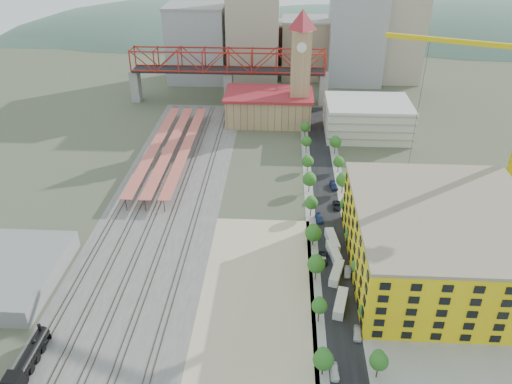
# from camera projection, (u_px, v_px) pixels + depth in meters

# --- Properties ---
(ground) EXTENTS (400.00, 400.00, 0.00)m
(ground) POSITION_uv_depth(u_px,v_px,m) (276.00, 224.00, 150.17)
(ground) COLOR #474C38
(ground) RESTS_ON ground
(ballast_strip) EXTENTS (36.00, 165.00, 0.06)m
(ballast_strip) POSITION_uv_depth(u_px,v_px,m) (170.00, 192.00, 166.98)
(ballast_strip) COLOR #605E59
(ballast_strip) RESTS_ON ground
(dirt_lot) EXTENTS (28.00, 67.00, 0.06)m
(dirt_lot) POSITION_uv_depth(u_px,v_px,m) (257.00, 294.00, 123.14)
(dirt_lot) COLOR tan
(dirt_lot) RESTS_ON ground
(street_asphalt) EXTENTS (12.00, 170.00, 0.06)m
(street_asphalt) POSITION_uv_depth(u_px,v_px,m) (326.00, 200.00, 162.35)
(street_asphalt) COLOR black
(street_asphalt) RESTS_ON ground
(sidewalk_west) EXTENTS (3.00, 170.00, 0.04)m
(sidewalk_west) POSITION_uv_depth(u_px,v_px,m) (309.00, 199.00, 162.62)
(sidewalk_west) COLOR gray
(sidewalk_west) RESTS_ON ground
(sidewalk_east) EXTENTS (3.00, 170.00, 0.04)m
(sidewalk_east) POSITION_uv_depth(u_px,v_px,m) (343.00, 200.00, 162.09)
(sidewalk_east) COLOR gray
(sidewalk_east) RESTS_ON ground
(construction_pad) EXTENTS (50.00, 90.00, 0.06)m
(construction_pad) POSITION_uv_depth(u_px,v_px,m) (446.00, 272.00, 130.74)
(construction_pad) COLOR gray
(construction_pad) RESTS_ON ground
(rail_tracks) EXTENTS (26.56, 160.00, 0.18)m
(rail_tracks) POSITION_uv_depth(u_px,v_px,m) (164.00, 191.00, 167.01)
(rail_tracks) COLOR #382B23
(rail_tracks) RESTS_ON ground
(platform_canopies) EXTENTS (16.00, 80.00, 4.12)m
(platform_canopies) POSITION_uv_depth(u_px,v_px,m) (171.00, 146.00, 188.98)
(platform_canopies) COLOR #CE504F
(platform_canopies) RESTS_ON ground
(station_hall) EXTENTS (38.00, 24.00, 13.10)m
(station_hall) POSITION_uv_depth(u_px,v_px,m) (269.00, 107.00, 217.88)
(station_hall) COLOR tan
(station_hall) RESTS_ON ground
(clock_tower) EXTENTS (12.00, 12.00, 52.00)m
(clock_tower) POSITION_uv_depth(u_px,v_px,m) (301.00, 58.00, 204.48)
(clock_tower) COLOR tan
(clock_tower) RESTS_ON ground
(parking_garage) EXTENTS (34.00, 26.00, 14.00)m
(parking_garage) POSITION_uv_depth(u_px,v_px,m) (367.00, 118.00, 205.40)
(parking_garage) COLOR silver
(parking_garage) RESTS_ON ground
(truss_bridge) EXTENTS (94.00, 9.60, 25.60)m
(truss_bridge) POSITION_uv_depth(u_px,v_px,m) (228.00, 64.00, 232.58)
(truss_bridge) COLOR gray
(truss_bridge) RESTS_ON ground
(construction_building) EXTENTS (44.60, 50.60, 18.80)m
(construction_building) POSITION_uv_depth(u_px,v_px,m) (441.00, 242.00, 126.18)
(construction_building) COLOR #FFF715
(construction_building) RESTS_ON ground
(warehouse) EXTENTS (22.00, 32.00, 5.00)m
(warehouse) POSITION_uv_depth(u_px,v_px,m) (13.00, 274.00, 126.15)
(warehouse) COLOR gray
(warehouse) RESTS_ON ground
(street_trees) EXTENTS (15.40, 124.40, 8.00)m
(street_trees) POSITION_uv_depth(u_px,v_px,m) (328.00, 217.00, 153.73)
(street_trees) COLOR #215F1C
(street_trees) RESTS_ON ground
(skyline) EXTENTS (133.00, 46.00, 60.00)m
(skyline) POSITION_uv_depth(u_px,v_px,m) (297.00, 37.00, 261.28)
(skyline) COLOR #9EA0A3
(skyline) RESTS_ON ground
(distant_hills) EXTENTS (647.00, 264.00, 227.00)m
(distant_hills) POSITION_uv_depth(u_px,v_px,m) (335.00, 131.00, 412.48)
(distant_hills) COLOR #4C6B59
(distant_hills) RESTS_ON ground
(locomotive) EXTENTS (3.11, 24.03, 6.01)m
(locomotive) POSITION_uv_depth(u_px,v_px,m) (23.00, 370.00, 100.44)
(locomotive) COLOR black
(locomotive) RESTS_ON ground
(site_trailer_a) EXTENTS (4.49, 9.61, 2.54)m
(site_trailer_a) POSITION_uv_depth(u_px,v_px,m) (340.00, 303.00, 118.61)
(site_trailer_a) COLOR silver
(site_trailer_a) RESTS_ON ground
(site_trailer_b) EXTENTS (4.77, 9.34, 2.47)m
(site_trailer_b) POSITION_uv_depth(u_px,v_px,m) (336.00, 273.00, 128.36)
(site_trailer_b) COLOR silver
(site_trailer_b) RESTS_ON ground
(site_trailer_c) EXTENTS (3.89, 8.94, 2.37)m
(site_trailer_c) POSITION_uv_depth(u_px,v_px,m) (334.00, 252.00, 136.05)
(site_trailer_c) COLOR silver
(site_trailer_c) RESTS_ON ground
(site_trailer_d) EXTENTS (3.77, 9.61, 2.56)m
(site_trailer_d) POSITION_uv_depth(u_px,v_px,m) (332.00, 240.00, 140.70)
(site_trailer_d) COLOR silver
(site_trailer_d) RESTS_ON ground
(car_0) EXTENTS (2.01, 4.76, 1.61)m
(car_0) POSITION_uv_depth(u_px,v_px,m) (334.00, 372.00, 101.88)
(car_0) COLOR white
(car_0) RESTS_ON ground
(car_1) EXTENTS (1.55, 4.10, 1.34)m
(car_1) POSITION_uv_depth(u_px,v_px,m) (323.00, 259.00, 134.15)
(car_1) COLOR #AFB0B5
(car_1) RESTS_ON ground
(car_2) EXTENTS (3.17, 6.00, 1.61)m
(car_2) POSITION_uv_depth(u_px,v_px,m) (323.00, 258.00, 134.37)
(car_2) COLOR black
(car_2) RESTS_ON ground
(car_3) EXTENTS (2.75, 5.31, 1.47)m
(car_3) POSITION_uv_depth(u_px,v_px,m) (319.00, 218.00, 151.57)
(car_3) COLOR navy
(car_3) RESTS_ON ground
(car_4) EXTENTS (2.50, 4.93, 1.61)m
(car_4) POSITION_uv_depth(u_px,v_px,m) (358.00, 333.00, 110.94)
(car_4) COLOR silver
(car_4) RESTS_ON ground
(car_5) EXTENTS (2.15, 4.84, 1.54)m
(car_5) POSITION_uv_depth(u_px,v_px,m) (347.00, 272.00, 129.57)
(car_5) COLOR #97979C
(car_5) RESTS_ON ground
(car_6) EXTENTS (2.48, 5.30, 1.47)m
(car_6) POSITION_uv_depth(u_px,v_px,m) (337.00, 206.00, 157.94)
(car_6) COLOR black
(car_6) RESTS_ON ground
(car_7) EXTENTS (2.87, 5.65, 1.57)m
(car_7) POSITION_uv_depth(u_px,v_px,m) (334.00, 186.00, 168.92)
(car_7) COLOR navy
(car_7) RESTS_ON ground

